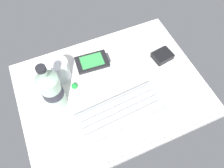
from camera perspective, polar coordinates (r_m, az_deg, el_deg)
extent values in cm
cube|color=silver|center=(76.04, 0.00, -1.51)|extent=(64.00, 48.00, 2.00)
cube|color=silver|center=(67.69, 8.19, -17.12)|extent=(64.00, 1.20, 0.80)
cube|color=#93969B|center=(70.52, 2.21, -7.53)|extent=(29.63, 12.79, 1.40)
cube|color=#ADAFB5|center=(70.89, 0.98, -5.07)|extent=(26.75, 3.67, 0.30)
cube|color=#ADAFB5|center=(70.11, 1.81, -6.52)|extent=(26.75, 3.67, 0.30)
cube|color=#ADAFB5|center=(69.39, 2.66, -8.00)|extent=(26.75, 3.67, 0.30)
cube|color=#ADAFB5|center=(68.73, 3.54, -9.52)|extent=(26.75, 3.67, 0.30)
cube|color=black|center=(80.80, -5.37, 5.91)|extent=(12.54, 8.49, 1.40)
cube|color=green|center=(80.20, -5.42, 6.22)|extent=(8.83, 6.55, 0.10)
cube|color=#333338|center=(81.69, -1.04, 7.11)|extent=(1.09, 3.85, 1.12)
cylinder|color=silver|center=(76.28, -13.62, 3.73)|extent=(6.40, 6.40, 8.50)
cylinder|color=red|center=(77.08, -13.47, 3.33)|extent=(5.50, 5.50, 6.12)
cylinder|color=#9EC1A8|center=(68.50, -15.59, -2.05)|extent=(6.60, 6.60, 15.00)
cone|color=#9EC1A8|center=(61.10, -17.53, 1.88)|extent=(6.60, 6.60, 2.80)
cylinder|color=#9EC1A8|center=(59.26, -18.12, 3.05)|extent=(2.51, 2.51, 1.80)
cylinder|color=black|center=(58.07, -18.51, 3.86)|extent=(2.77, 2.77, 1.20)
cylinder|color=#2D2D38|center=(67.86, -15.74, -1.75)|extent=(6.73, 6.73, 3.80)
cube|color=black|center=(83.74, 13.36, 7.33)|extent=(7.72, 6.54, 2.40)
sphere|color=#198C33|center=(75.49, -9.99, -0.53)|extent=(2.20, 2.20, 2.20)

